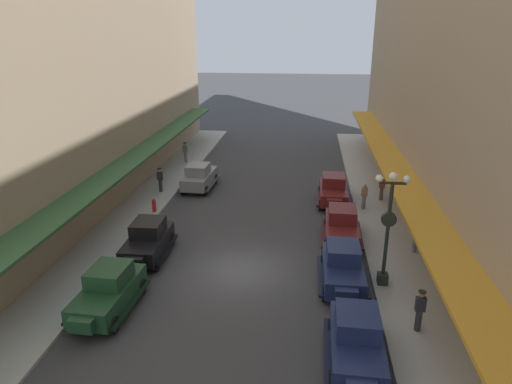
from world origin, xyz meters
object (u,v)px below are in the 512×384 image
pedestrian_0 (364,196)px  pedestrian_3 (416,236)px  parked_car_4 (357,339)px  lamp_post_with_clock (388,225)px  parked_car_0 (343,266)px  fire_hydrant (154,205)px  parked_car_3 (108,290)px  pedestrian_4 (420,310)px  parked_car_5 (342,225)px  pedestrian_1 (382,187)px  parked_car_6 (199,176)px  pedestrian_5 (185,152)px  parked_car_2 (148,239)px  parked_car_1 (333,189)px  pedestrian_2 (160,180)px

pedestrian_0 → pedestrian_3: (1.93, -5.70, 0.02)m
parked_car_4 → lamp_post_with_clock: size_ratio=0.83×
parked_car_0 → lamp_post_with_clock: size_ratio=0.83×
fire_hydrant → pedestrian_3: (14.79, -3.76, 0.45)m
parked_car_3 → pedestrian_4: bearing=-0.7°
parked_car_5 → pedestrian_1: size_ratio=2.57×
fire_hydrant → pedestrian_3: 15.27m
parked_car_6 → pedestrian_5: size_ratio=2.58×
parked_car_6 → fire_hydrant: parked_car_6 is taller
parked_car_6 → pedestrian_3: 15.72m
parked_car_2 → pedestrian_5: (-2.47, 16.56, 0.07)m
pedestrian_3 → lamp_post_with_clock: bearing=-121.7°
pedestrian_5 → parked_car_1: bearing=-33.6°
parked_car_3 → pedestrian_2: (-2.25, 13.72, 0.07)m
parked_car_1 → parked_car_2: (-9.48, -8.63, 0.00)m
pedestrian_4 → pedestrian_0: bearing=93.4°
parked_car_5 → parked_car_4: bearing=-90.5°
pedestrian_4 → parked_car_5: bearing=107.1°
parked_car_3 → lamp_post_with_clock: bearing=15.4°
parked_car_3 → pedestrian_2: 13.91m
parked_car_5 → fire_hydrant: bearing=166.9°
parked_car_5 → lamp_post_with_clock: 5.13m
parked_car_0 → pedestrian_1: parked_car_0 is taller
parked_car_2 → fire_hydrant: bearing=105.6°
parked_car_5 → pedestrian_1: bearing=64.9°
parked_car_5 → pedestrian_2: parked_car_5 is taller
pedestrian_4 → pedestrian_2: bearing=135.9°
parked_car_3 → pedestrian_1: bearing=47.6°
pedestrian_0 → pedestrian_4: (0.72, -12.24, 0.02)m
parked_car_6 → pedestrian_4: bearing=-52.0°
parked_car_2 → parked_car_6: same height
parked_car_4 → pedestrian_5: 26.19m
pedestrian_0 → pedestrian_1: bearing=53.2°
parked_car_5 → pedestrian_0: (1.64, 4.55, 0.05)m
fire_hydrant → pedestrian_5: size_ratio=0.49×
parked_car_1 → pedestrian_3: 7.88m
parked_car_0 → pedestrian_0: size_ratio=2.60×
parked_car_5 → pedestrian_1: (2.96, 6.30, 0.07)m
pedestrian_0 → parked_car_3: bearing=-133.2°
parked_car_3 → pedestrian_1: size_ratio=2.58×
fire_hydrant → parked_car_1: bearing=16.0°
pedestrian_0 → pedestrian_5: 16.55m
parked_car_3 → parked_car_5: 12.28m
parked_car_1 → lamp_post_with_clock: 10.55m
pedestrian_4 → parked_car_1: bearing=100.8°
parked_car_4 → pedestrian_1: 16.15m
parked_car_2 → fire_hydrant: size_ratio=5.24×
fire_hydrant → pedestrian_4: bearing=-37.2°
parked_car_1 → pedestrian_1: parked_car_1 is taller
parked_car_1 → fire_hydrant: size_ratio=5.20×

